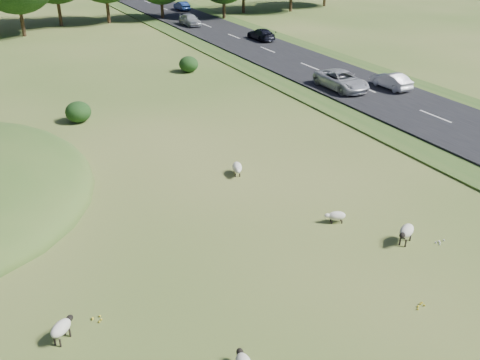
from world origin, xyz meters
name	(u,v)px	position (x,y,z in m)	size (l,w,h in m)	color
ground	(117,113)	(0.00, 20.00, 0.00)	(160.00, 160.00, 0.00)	#365B1C
road	(277,55)	(20.00, 30.00, 0.12)	(8.00, 150.00, 0.25)	black
shrubs	(54,92)	(-3.51, 25.11, 0.75)	(26.37, 10.73, 1.54)	black
sheep_0	(237,168)	(3.10, 6.46, 0.45)	(0.88, 1.29, 0.72)	#C0B69F
sheep_1	(336,216)	(4.87, -0.42, 0.38)	(1.07, 0.74, 0.60)	#C0B69F
sheep_3	(406,231)	(6.54, -3.32, 0.63)	(1.28, 0.95, 0.90)	#C0B69F
sheep_4	(61,328)	(-8.30, -2.48, 0.56)	(1.05, 0.99, 0.80)	#C0B69F
car_0	(391,81)	(21.90, 14.89, 0.90)	(1.37, 3.92, 1.29)	silver
car_1	(190,20)	(18.10, 48.98, 1.00)	(1.77, 4.39, 1.50)	#A6A9AE
car_2	(261,34)	(21.90, 36.82, 0.89)	(1.78, 4.38, 1.27)	black
car_3	(182,6)	(21.90, 61.24, 0.88)	(1.34, 3.84, 1.27)	navy
car_4	(342,80)	(18.10, 16.63, 0.99)	(2.47, 5.36, 1.49)	silver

